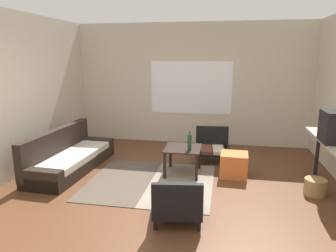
{
  "coord_description": "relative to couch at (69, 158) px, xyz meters",
  "views": [
    {
      "loc": [
        0.75,
        -3.89,
        1.98
      ],
      "look_at": [
        -0.16,
        1.01,
        0.84
      ],
      "focal_mm": 32.84,
      "sensor_mm": 36.0,
      "label": 1
    }
  ],
  "objects": [
    {
      "name": "armchair_striped_foreground",
      "position": [
        2.17,
        -1.42,
        0.02
      ],
      "size": [
        0.67,
        0.71,
        0.58
      ],
      "color": "black",
      "rests_on": "ground"
    },
    {
      "name": "couch",
      "position": [
        0.0,
        0.0,
        0.0
      ],
      "size": [
        0.82,
        2.04,
        0.72
      ],
      "color": "black",
      "rests_on": "ground"
    },
    {
      "name": "armchair_by_window",
      "position": [
        2.48,
        0.99,
        0.06
      ],
      "size": [
        0.68,
        0.62,
        0.63
      ],
      "color": "black",
      "rests_on": "ground"
    },
    {
      "name": "clay_vase",
      "position": [
        4.25,
        0.06,
        0.72
      ],
      "size": [
        0.21,
        0.21,
        0.32
      ],
      "color": "#A87047",
      "rests_on": "console_shelf"
    },
    {
      "name": "ottoman_orange",
      "position": [
        2.88,
        0.21,
        -0.02
      ],
      "size": [
        0.46,
        0.46,
        0.4
      ],
      "primitive_type": "cube",
      "rotation": [
        0.0,
        0.0,
        -0.04
      ],
      "color": "#D1662D",
      "rests_on": "ground"
    },
    {
      "name": "side_wall_left",
      "position": [
        -0.74,
        -0.59,
        1.13
      ],
      "size": [
        0.12,
        6.6,
        2.7
      ],
      "primitive_type": "cube",
      "color": "beige",
      "rests_on": "ground"
    },
    {
      "name": "wicker_basket",
      "position": [
        4.02,
        -0.31,
        -0.1
      ],
      "size": [
        0.3,
        0.3,
        0.24
      ],
      "primitive_type": "cylinder",
      "color": "#9E7A4C",
      "rests_on": "ground"
    },
    {
      "name": "ground_plane",
      "position": [
        1.92,
        -0.89,
        -0.22
      ],
      "size": [
        7.8,
        7.8,
        0.0
      ],
      "primitive_type": "plane",
      "color": "#56331E"
    },
    {
      "name": "coffee_table",
      "position": [
        2.02,
        0.15,
        0.16
      ],
      "size": [
        0.6,
        0.62,
        0.47
      ],
      "color": "black",
      "rests_on": "ground"
    },
    {
      "name": "far_wall_with_window",
      "position": [
        1.92,
        2.17,
        1.13
      ],
      "size": [
        5.6,
        0.13,
        2.7
      ],
      "color": "beige",
      "rests_on": "ground"
    },
    {
      "name": "area_rug",
      "position": [
        1.56,
        -0.3,
        -0.21
      ],
      "size": [
        1.97,
        1.8,
        0.01
      ],
      "color": "#4C4238",
      "rests_on": "ground"
    },
    {
      "name": "console_shelf",
      "position": [
        4.25,
        -0.27,
        0.51
      ],
      "size": [
        0.44,
        1.74,
        0.81
      ],
      "color": "#B2AD9E",
      "rests_on": "ground"
    },
    {
      "name": "glass_bottle",
      "position": [
        2.14,
        0.04,
        0.39
      ],
      "size": [
        0.07,
        0.07,
        0.32
      ],
      "color": "#194723",
      "rests_on": "coffee_table"
    }
  ]
}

